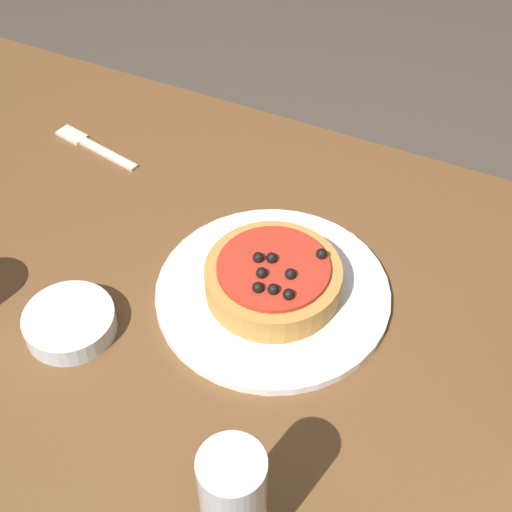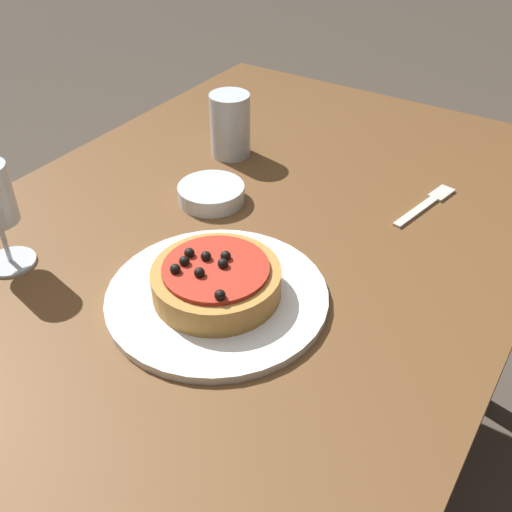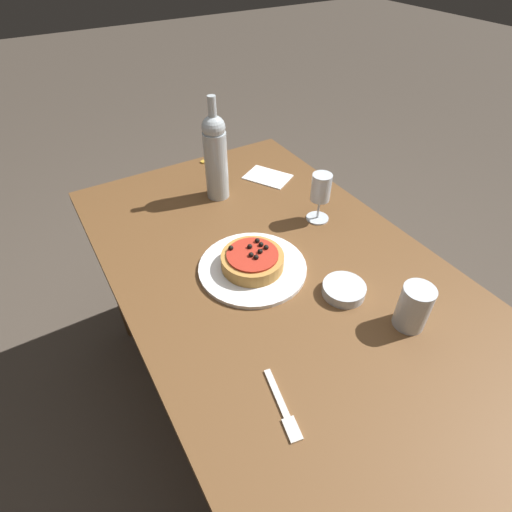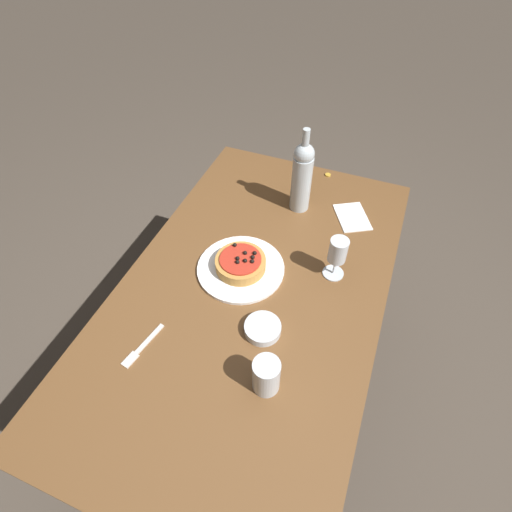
{
  "view_description": "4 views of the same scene",
  "coord_description": "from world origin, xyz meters",
  "px_view_note": "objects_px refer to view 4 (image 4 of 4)",
  "views": [
    {
      "loc": [
        -0.29,
        0.47,
        1.45
      ],
      "look_at": [
        -0.02,
        -0.1,
        0.78
      ],
      "focal_mm": 50.0,
      "sensor_mm": 36.0,
      "label": 1
    },
    {
      "loc": [
        -0.54,
        -0.44,
        1.29
      ],
      "look_at": [
        -0.02,
        -0.1,
        0.82
      ],
      "focal_mm": 42.0,
      "sensor_mm": 36.0,
      "label": 2
    },
    {
      "loc": [
        0.64,
        -0.47,
        1.51
      ],
      "look_at": [
        -0.06,
        -0.05,
        0.79
      ],
      "focal_mm": 28.0,
      "sensor_mm": 36.0,
      "label": 3
    },
    {
      "loc": [
        0.74,
        0.3,
        1.8
      ],
      "look_at": [
        -0.07,
        -0.01,
        0.83
      ],
      "focal_mm": 28.0,
      "sensor_mm": 36.0,
      "label": 4
    }
  ],
  "objects_px": {
    "wine_glass": "(338,252)",
    "wine_bottle": "(302,176)",
    "water_cup": "(266,376)",
    "side_bowl": "(263,328)",
    "dinner_plate": "(241,268)",
    "bottle_cap": "(328,175)",
    "pizza": "(241,263)",
    "dining_table": "(252,303)",
    "fork": "(141,348)"
  },
  "relations": [
    {
      "from": "wine_glass",
      "to": "wine_bottle",
      "type": "height_order",
      "value": "wine_bottle"
    },
    {
      "from": "water_cup",
      "to": "side_bowl",
      "type": "distance_m",
      "value": 0.18
    },
    {
      "from": "water_cup",
      "to": "wine_bottle",
      "type": "bearing_deg",
      "value": -169.65
    },
    {
      "from": "dinner_plate",
      "to": "bottle_cap",
      "type": "distance_m",
      "value": 0.64
    },
    {
      "from": "wine_glass",
      "to": "side_bowl",
      "type": "relative_size",
      "value": 1.43
    },
    {
      "from": "water_cup",
      "to": "wine_glass",
      "type": "bearing_deg",
      "value": 170.59
    },
    {
      "from": "wine_bottle",
      "to": "pizza",
      "type": "bearing_deg",
      "value": -12.99
    },
    {
      "from": "dining_table",
      "to": "wine_bottle",
      "type": "bearing_deg",
      "value": 177.01
    },
    {
      "from": "wine_bottle",
      "to": "side_bowl",
      "type": "xyz_separation_m",
      "value": [
        0.58,
        0.07,
        -0.14
      ]
    },
    {
      "from": "wine_glass",
      "to": "fork",
      "type": "relative_size",
      "value": 0.98
    },
    {
      "from": "wine_glass",
      "to": "side_bowl",
      "type": "height_order",
      "value": "wine_glass"
    },
    {
      "from": "bottle_cap",
      "to": "pizza",
      "type": "bearing_deg",
      "value": -13.1
    },
    {
      "from": "dining_table",
      "to": "wine_glass",
      "type": "height_order",
      "value": "wine_glass"
    },
    {
      "from": "wine_glass",
      "to": "wine_bottle",
      "type": "xyz_separation_m",
      "value": [
        -0.29,
        -0.21,
        0.04
      ]
    },
    {
      "from": "wine_glass",
      "to": "side_bowl",
      "type": "distance_m",
      "value": 0.34
    },
    {
      "from": "pizza",
      "to": "bottle_cap",
      "type": "distance_m",
      "value": 0.64
    },
    {
      "from": "side_bowl",
      "to": "bottle_cap",
      "type": "bearing_deg",
      "value": -179.3
    },
    {
      "from": "wine_bottle",
      "to": "side_bowl",
      "type": "bearing_deg",
      "value": 6.52
    },
    {
      "from": "wine_glass",
      "to": "wine_bottle",
      "type": "relative_size",
      "value": 0.47
    },
    {
      "from": "water_cup",
      "to": "fork",
      "type": "bearing_deg",
      "value": -85.91
    },
    {
      "from": "dinner_plate",
      "to": "water_cup",
      "type": "distance_m",
      "value": 0.42
    },
    {
      "from": "dinner_plate",
      "to": "wine_bottle",
      "type": "distance_m",
      "value": 0.42
    },
    {
      "from": "wine_bottle",
      "to": "wine_glass",
      "type": "bearing_deg",
      "value": 36.27
    },
    {
      "from": "dining_table",
      "to": "side_bowl",
      "type": "distance_m",
      "value": 0.2
    },
    {
      "from": "pizza",
      "to": "fork",
      "type": "relative_size",
      "value": 1.05
    },
    {
      "from": "wine_bottle",
      "to": "water_cup",
      "type": "height_order",
      "value": "wine_bottle"
    },
    {
      "from": "fork",
      "to": "bottle_cap",
      "type": "distance_m",
      "value": 1.05
    },
    {
      "from": "pizza",
      "to": "wine_bottle",
      "type": "height_order",
      "value": "wine_bottle"
    },
    {
      "from": "water_cup",
      "to": "bottle_cap",
      "type": "bearing_deg",
      "value": -175.42
    },
    {
      "from": "dinner_plate",
      "to": "side_bowl",
      "type": "xyz_separation_m",
      "value": [
        0.2,
        0.16,
        0.01
      ]
    },
    {
      "from": "pizza",
      "to": "bottle_cap",
      "type": "relative_size",
      "value": 7.14
    },
    {
      "from": "dinner_plate",
      "to": "pizza",
      "type": "height_order",
      "value": "pizza"
    },
    {
      "from": "fork",
      "to": "dining_table",
      "type": "bearing_deg",
      "value": 157.22
    },
    {
      "from": "pizza",
      "to": "bottle_cap",
      "type": "height_order",
      "value": "pizza"
    },
    {
      "from": "wine_bottle",
      "to": "bottle_cap",
      "type": "bearing_deg",
      "value": 166.74
    },
    {
      "from": "wine_glass",
      "to": "water_cup",
      "type": "distance_m",
      "value": 0.46
    },
    {
      "from": "fork",
      "to": "wine_bottle",
      "type": "bearing_deg",
      "value": 173.73
    },
    {
      "from": "dining_table",
      "to": "dinner_plate",
      "type": "distance_m",
      "value": 0.13
    },
    {
      "from": "wine_glass",
      "to": "bottle_cap",
      "type": "relative_size",
      "value": 6.65
    },
    {
      "from": "pizza",
      "to": "dinner_plate",
      "type": "bearing_deg",
      "value": -46.29
    },
    {
      "from": "wine_glass",
      "to": "pizza",
      "type": "bearing_deg",
      "value": -72.07
    },
    {
      "from": "water_cup",
      "to": "fork",
      "type": "xyz_separation_m",
      "value": [
        0.03,
        -0.38,
        -0.06
      ]
    },
    {
      "from": "dinner_plate",
      "to": "fork",
      "type": "bearing_deg",
      "value": -22.0
    },
    {
      "from": "wine_bottle",
      "to": "water_cup",
      "type": "relative_size",
      "value": 2.9
    },
    {
      "from": "dining_table",
      "to": "fork",
      "type": "distance_m",
      "value": 0.4
    },
    {
      "from": "pizza",
      "to": "wine_glass",
      "type": "relative_size",
      "value": 1.07
    },
    {
      "from": "pizza",
      "to": "water_cup",
      "type": "xyz_separation_m",
      "value": [
        0.36,
        0.22,
        0.02
      ]
    },
    {
      "from": "dinner_plate",
      "to": "fork",
      "type": "distance_m",
      "value": 0.41
    },
    {
      "from": "dining_table",
      "to": "bottle_cap",
      "type": "bearing_deg",
      "value": 173.33
    },
    {
      "from": "dinner_plate",
      "to": "bottle_cap",
      "type": "relative_size",
      "value": 12.43
    }
  ]
}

